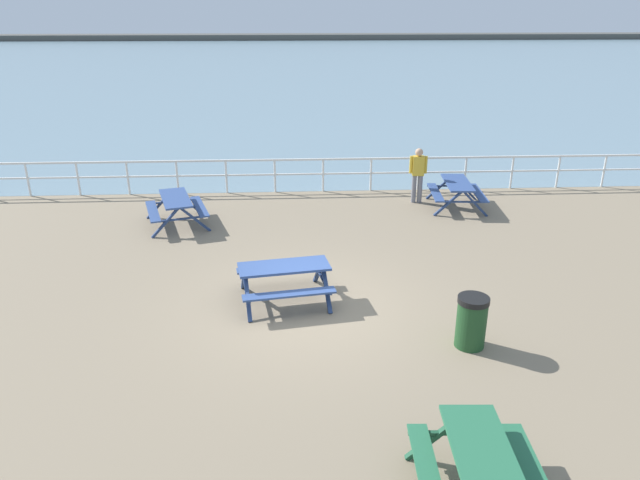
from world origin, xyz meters
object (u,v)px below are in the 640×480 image
object	(u,v)px
visitor	(418,172)
picnic_table_near_right	(176,204)
picnic_table_near_left	(284,274)
picnic_table_mid_centre	(483,467)
litter_bin	(471,322)
picnic_table_far_left	(457,188)

from	to	relation	value
visitor	picnic_table_near_right	bearing A→B (deg)	107.26
picnic_table_near_left	visitor	size ratio (longest dim) A/B	1.21
picnic_table_near_left	picnic_table_mid_centre	distance (m)	5.88
picnic_table_near_left	picnic_table_near_right	world-z (taller)	same
litter_bin	picnic_table_near_left	bearing A→B (deg)	149.79
litter_bin	visitor	bearing A→B (deg)	84.75
picnic_table_near_left	litter_bin	world-z (taller)	litter_bin
picnic_table_mid_centre	litter_bin	world-z (taller)	litter_bin
picnic_table_far_left	visitor	bearing A→B (deg)	68.62
picnic_table_near_right	picnic_table_mid_centre	xyz separation A→B (m)	(5.24, -9.99, 0.00)
picnic_table_near_right	litter_bin	world-z (taller)	litter_bin
picnic_table_mid_centre	litter_bin	distance (m)	3.63
picnic_table_far_left	visitor	world-z (taller)	visitor
visitor	litter_bin	bearing A→B (deg)	179.21
picnic_table_near_right	picnic_table_mid_centre	bearing A→B (deg)	-168.87
picnic_table_mid_centre	picnic_table_far_left	distance (m)	11.36
picnic_table_mid_centre	visitor	xyz separation A→B (m)	(1.67, 11.56, 0.36)
picnic_table_mid_centre	litter_bin	xyz separation A→B (m)	(0.93, 3.51, -0.10)
picnic_table_near_right	visitor	size ratio (longest dim) A/B	1.30
picnic_table_near_right	visitor	xyz separation A→B (m)	(6.91, 1.57, 0.36)
picnic_table_mid_centre	picnic_table_far_left	bearing A→B (deg)	-10.90
picnic_table_far_left	picnic_table_mid_centre	bearing A→B (deg)	170.95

